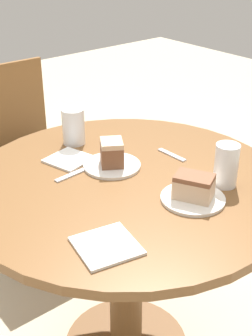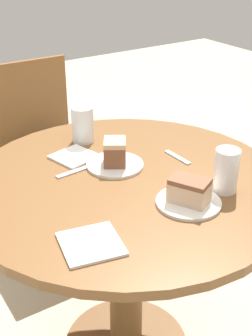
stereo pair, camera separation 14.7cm
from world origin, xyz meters
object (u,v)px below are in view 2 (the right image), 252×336
(chair, at_px, (47,154))
(cake_slice_near, at_px, (115,152))
(plate_near, at_px, (115,165))
(plate_far, at_px, (188,202))
(cake_slice_far, at_px, (189,190))
(glass_water, at_px, (83,126))
(glass_lemonade, at_px, (226,173))

(chair, bearing_deg, cake_slice_near, -95.31)
(plate_near, bearing_deg, plate_far, -80.75)
(cake_slice_near, bearing_deg, plate_near, -97.13)
(cake_slice_far, bearing_deg, glass_water, 94.18)
(glass_water, bearing_deg, cake_slice_far, -85.82)
(chair, distance_m, plate_far, 1.14)
(plate_near, xyz_separation_m, glass_water, (0.01, 0.24, 0.05))
(glass_lemonade, distance_m, glass_water, 0.59)
(cake_slice_far, relative_size, glass_water, 1.00)
(cake_slice_near, bearing_deg, plate_far, -80.75)
(cake_slice_near, distance_m, glass_lemonade, 0.37)
(glass_water, bearing_deg, plate_near, -92.66)
(cake_slice_near, bearing_deg, glass_lemonade, -58.86)
(plate_near, xyz_separation_m, glass_lemonade, (0.19, -0.32, 0.06))
(chair, distance_m, glass_water, 0.65)
(plate_far, bearing_deg, cake_slice_far, -116.57)
(chair, height_order, cake_slice_near, chair)
(cake_slice_near, distance_m, glass_water, 0.24)
(cake_slice_far, xyz_separation_m, glass_lemonade, (0.14, -0.00, 0.01))
(glass_water, bearing_deg, cake_slice_near, -92.66)
(plate_far, height_order, cake_slice_near, cake_slice_near)
(plate_far, bearing_deg, plate_near, 99.25)
(plate_near, bearing_deg, chair, 83.83)
(plate_near, xyz_separation_m, cake_slice_near, (0.00, 0.00, 0.05))
(glass_lemonade, relative_size, glass_water, 1.03)
(glass_lemonade, height_order, glass_water, glass_lemonade)
(chair, xyz_separation_m, cake_slice_far, (-0.03, -1.10, 0.34))
(plate_near, bearing_deg, glass_lemonade, -58.86)
(plate_near, bearing_deg, cake_slice_far, -80.75)
(cake_slice_far, distance_m, glass_water, 0.56)
(chair, bearing_deg, glass_lemonade, -83.47)
(plate_far, distance_m, glass_water, 0.56)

